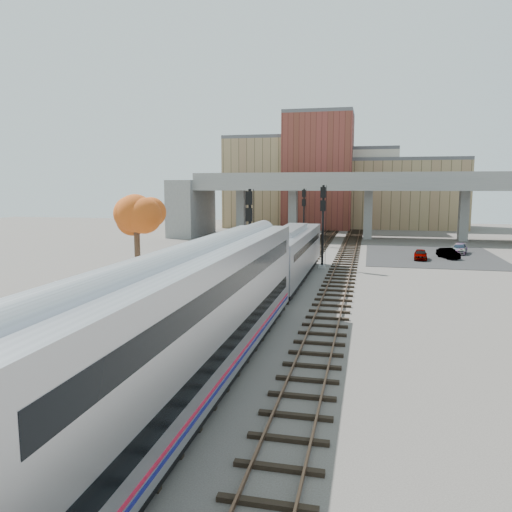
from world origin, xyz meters
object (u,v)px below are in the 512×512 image
at_px(signal_mast_near, 250,241).
at_px(car_c, 459,249).
at_px(locomotive, 290,253).
at_px(signal_mast_far, 304,217).
at_px(signal_mast_mid, 323,226).
at_px(car_b, 448,253).
at_px(coach, 196,317).
at_px(car_a, 421,254).
at_px(tree, 136,220).

relative_size(signal_mast_near, car_c, 1.95).
height_order(locomotive, signal_mast_far, signal_mast_far).
bearing_deg(locomotive, signal_mast_near, -111.44).
height_order(signal_mast_mid, car_b, signal_mast_mid).
bearing_deg(signal_mast_near, signal_mast_mid, 71.06).
height_order(coach, car_a, coach).
xyz_separation_m(signal_mast_mid, car_c, (14.23, 13.28, -3.36)).
relative_size(tree, car_a, 2.13).
bearing_deg(tree, signal_mast_far, 73.72).
height_order(locomotive, car_b, locomotive).
relative_size(locomotive, tree, 2.78).
bearing_deg(signal_mast_far, signal_mast_near, -90.00).
xyz_separation_m(car_b, car_c, (1.78, 4.19, 0.01)).
relative_size(locomotive, signal_mast_far, 2.61).
xyz_separation_m(signal_mast_far, car_b, (16.55, -8.95, -3.10)).
distance_m(signal_mast_far, car_c, 19.18).
distance_m(signal_mast_far, car_b, 19.07).
height_order(signal_mast_near, tree, signal_mast_near).
bearing_deg(tree, signal_mast_mid, 42.85).
bearing_deg(signal_mast_mid, locomotive, -106.86).
xyz_separation_m(locomotive, tree, (-10.85, -5.32, 2.80)).
height_order(signal_mast_near, car_a, signal_mast_near).
xyz_separation_m(tree, car_c, (27.07, 25.19, -4.49)).
bearing_deg(locomotive, coach, -90.00).
xyz_separation_m(signal_mast_near, signal_mast_mid, (4.10, 11.95, 0.19)).
bearing_deg(signal_mast_mid, signal_mast_near, -108.94).
bearing_deg(car_b, signal_mast_far, 131.95).
bearing_deg(car_b, locomotive, -152.30).
bearing_deg(coach, tree, 122.11).
xyz_separation_m(locomotive, car_c, (16.23, 19.88, -1.69)).
xyz_separation_m(tree, car_b, (25.30, 21.00, -4.50)).
relative_size(tree, car_b, 2.09).
height_order(coach, signal_mast_mid, signal_mast_mid).
bearing_deg(locomotive, car_c, 50.77).
bearing_deg(coach, locomotive, 90.00).
height_order(locomotive, tree, tree).
xyz_separation_m(signal_mast_mid, car_a, (9.51, 7.50, -3.36)).
xyz_separation_m(signal_mast_far, tree, (-8.75, -29.96, 1.40)).
height_order(signal_mast_near, car_b, signal_mast_near).
bearing_deg(car_b, coach, -130.32).
relative_size(signal_mast_mid, car_c, 2.03).
bearing_deg(car_b, car_a, -171.27).
xyz_separation_m(signal_mast_near, car_a, (13.61, 19.44, -3.17)).
xyz_separation_m(coach, signal_mast_near, (-2.10, 17.26, 0.96)).
bearing_deg(signal_mast_mid, signal_mast_far, 102.81).
distance_m(signal_mast_far, tree, 31.24).
relative_size(signal_mast_near, signal_mast_mid, 0.96).
relative_size(car_a, car_b, 0.98).
relative_size(coach, car_c, 6.57).
bearing_deg(car_a, signal_mast_far, 146.91).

